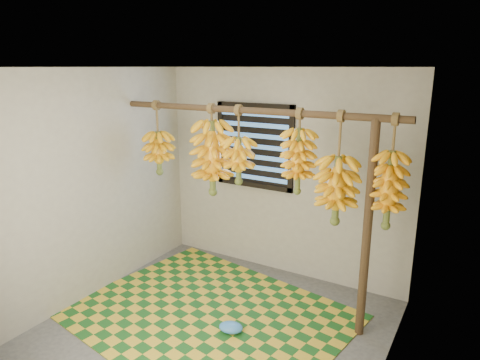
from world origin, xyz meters
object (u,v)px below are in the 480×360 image
Objects in this scene: banana_bunch_a at (159,153)px; banana_bunch_c at (239,160)px; woven_mat at (208,314)px; banana_bunch_f at (389,190)px; support_post at (367,233)px; plastic_bag at (231,327)px; banana_bunch_b at (212,158)px; banana_bunch_d at (298,161)px; banana_bunch_e at (337,190)px.

banana_bunch_c is (1.04, 0.00, 0.03)m from banana_bunch_a.
banana_bunch_f reaches higher than woven_mat.
support_post is 1.52m from plastic_bag.
banana_bunch_b reaches higher than woven_mat.
banana_bunch_d is 0.83m from banana_bunch_f.
support_post is at bearing 0.00° from banana_bunch_d.
banana_bunch_d is at bearing 0.00° from banana_bunch_a.
banana_bunch_e is at bearing 0.00° from banana_bunch_c.
banana_bunch_a is 1.04× the size of banana_bunch_c.
support_post is 0.45m from banana_bunch_e.
banana_bunch_f is (0.44, 0.00, 0.07)m from banana_bunch_e.
support_post is 2.39m from banana_bunch_a.
banana_bunch_b reaches higher than support_post.
banana_bunch_f is at bearing 0.00° from banana_bunch_b.
banana_bunch_d is (0.72, 0.47, 1.56)m from woven_mat.
plastic_bag is at bearing -24.84° from banana_bunch_a.
banana_bunch_d is at bearing 0.00° from banana_bunch_c.
banana_bunch_a is 2.05m from banana_bunch_e.
woven_mat is at bearing -162.92° from banana_bunch_f.
banana_bunch_d is 0.81× the size of banana_bunch_f.
woven_mat is 1.78m from banana_bunch_d.
woven_mat is at bearing -161.20° from support_post.
banana_bunch_b and banana_bunch_f have the same top height.
banana_bunch_d reaches higher than plastic_bag.
support_post is at bearing -0.00° from banana_bunch_e.
plastic_bag is 1.59m from banana_bunch_c.
banana_bunch_f is at bearing 0.00° from support_post.
plastic_bag is 1.90m from banana_bunch_f.
plastic_bag is 1.67m from banana_bunch_b.
woven_mat is at bearing -156.65° from banana_bunch_e.
plastic_bag is at bearing -45.78° from banana_bunch_b.
banana_bunch_f is at bearing 0.00° from banana_bunch_e.
plastic_bag is at bearing -149.55° from support_post.
banana_bunch_e is (0.74, 0.61, 1.29)m from plastic_bag.
banana_bunch_d is at bearing -180.00° from banana_bunch_f.
banana_bunch_a is (-1.31, 0.61, 1.42)m from plastic_bag.
support_post is at bearing 0.00° from banana_bunch_c.
banana_bunch_b and banana_bunch_d have the same top height.
banana_bunch_d is at bearing -180.00° from banana_bunch_e.
banana_bunch_c is at bearing -0.00° from banana_bunch_b.
banana_bunch_c is at bearing -180.00° from support_post.
banana_bunch_c is (0.08, 0.47, 1.50)m from woven_mat.
woven_mat is 2.75× the size of banana_bunch_b.
banana_bunch_d is (1.67, 0.00, 0.09)m from banana_bunch_a.
banana_bunch_a reaches higher than plastic_bag.
banana_bunch_b is 1.77m from banana_bunch_f.
plastic_bag is at bearing -65.73° from banana_bunch_c.
support_post is 2.53× the size of banana_bunch_d.
banana_bunch_b is (-0.23, 0.47, 1.49)m from woven_mat.
woven_mat is (-1.39, -0.47, -0.99)m from support_post.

